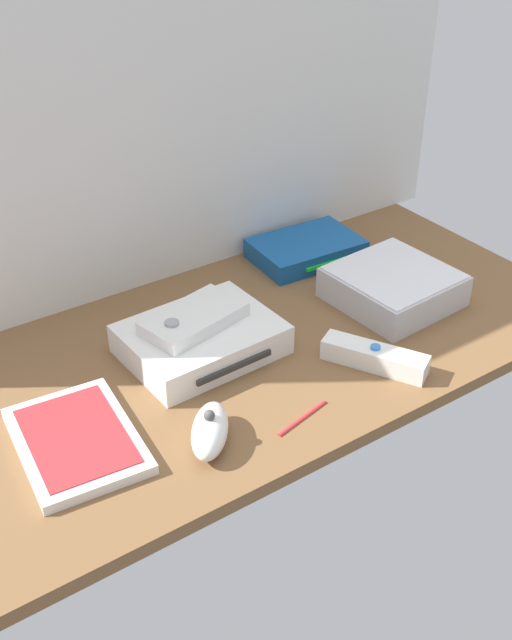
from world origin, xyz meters
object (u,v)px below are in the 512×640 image
mini_computer (393,286)px  stylus_pen (303,417)px  game_case (77,440)px  remote_classic_pad (194,319)px  remote_wand (374,357)px  remote_nunchuk (210,430)px  network_router (306,249)px  game_console (201,339)px

mini_computer → stylus_pen: bearing=-152.8°
game_case → remote_classic_pad: 24.27cm
remote_wand → mini_computer: bearing=10.3°
game_case → remote_classic_pad: (22.05, 9.02, 4.65)cm
remote_wand → remote_nunchuk: bearing=152.2°
mini_computer → remote_classic_pad: size_ratio=1.14×
game_case → network_router: bearing=28.5°
game_case → remote_wand: remote_wand is taller
game_console → remote_classic_pad: remote_classic_pad is taller
game_console → remote_wand: (18.05, -16.40, -0.69)cm
game_console → mini_computer: 32.35cm
remote_classic_pad → game_case: bearing=-170.3°
remote_nunchuk → remote_classic_pad: remote_classic_pad is taller
network_router → remote_wand: same height
game_console → remote_classic_pad: bearing=119.2°
network_router → remote_classic_pad: (-29.86, -12.97, 3.71)cm
remote_nunchuk → remote_classic_pad: bearing=103.3°
stylus_pen → remote_classic_pad: bearing=99.8°
mini_computer → game_console: bearing=171.2°
game_console → network_router: (29.31, 13.87, -0.50)cm
mini_computer → network_router: 19.01cm
remote_classic_pad → stylus_pen: (3.58, -20.68, -5.06)cm
network_router → remote_wand: size_ratio=1.28×
remote_wand → remote_nunchuk: (-27.07, -0.63, 0.53)cm
network_router → remote_classic_pad: size_ratio=1.19×
game_case → remote_nunchuk: size_ratio=1.92×
network_router → remote_classic_pad: 32.76cm
game_console → stylus_pen: (3.04, -19.78, -1.85)cm
remote_wand → game_case: bearing=139.4°
game_case → remote_nunchuk: bearing=-27.7°
game_console → stylus_pen: bearing=-83.5°
remote_nunchuk → remote_classic_pad: size_ratio=0.67×
remote_classic_pad → stylus_pen: size_ratio=1.75×
network_router → stylus_pen: (-26.27, -33.65, -1.35)cm
game_case → remote_wand: bearing=-5.9°
game_case → network_router: network_router is taller
network_router → stylus_pen: size_ratio=2.08×
network_router → game_console: bearing=-151.0°
mini_computer → stylus_pen: (-28.93, -14.84, -2.29)cm
game_case → mini_computer: bearing=8.9°
mini_computer → remote_wand: mini_computer is taller
remote_nunchuk → stylus_pen: 12.48cm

